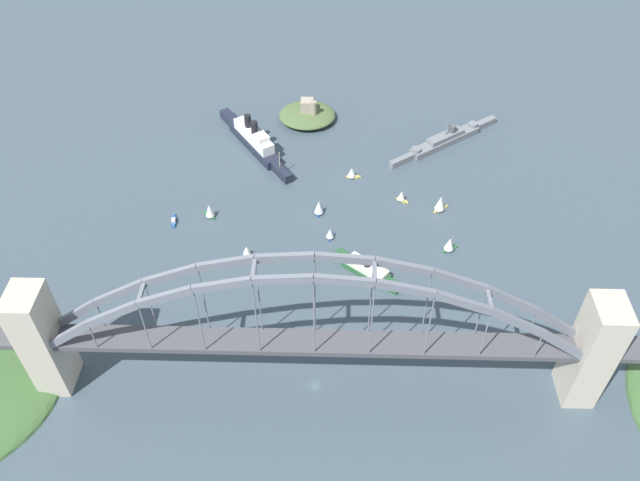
{
  "coord_description": "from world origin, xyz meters",
  "views": [
    {
      "loc": [
        5.83,
        -146.71,
        227.52
      ],
      "look_at": [
        0.0,
        78.7,
        8.0
      ],
      "focal_mm": 35.34,
      "sensor_mm": 36.0,
      "label": 1
    }
  ],
  "objects_px": {
    "small_boat_8": "(247,251)",
    "ocean_liner": "(254,140)",
    "harbor_ferry_steamer": "(366,269)",
    "small_boat_5": "(352,173)",
    "small_boat_3": "(319,207)",
    "small_boat_7": "(440,203)",
    "small_boat_1": "(330,233)",
    "naval_cruiser": "(446,140)",
    "small_boat_4": "(450,244)",
    "small_boat_2": "(210,211)",
    "fort_island_mid_harbor": "(307,114)",
    "small_boat_6": "(174,221)",
    "small_boat_0": "(401,196)",
    "harbor_arch_bridge": "(315,341)",
    "channel_marker_buoy": "(364,343)"
  },
  "relations": [
    {
      "from": "small_boat_8",
      "to": "ocean_liner",
      "type": "bearing_deg",
      "value": 93.46
    },
    {
      "from": "ocean_liner",
      "to": "harbor_ferry_steamer",
      "type": "height_order",
      "value": "ocean_liner"
    },
    {
      "from": "small_boat_5",
      "to": "small_boat_8",
      "type": "height_order",
      "value": "small_boat_5"
    },
    {
      "from": "small_boat_3",
      "to": "small_boat_7",
      "type": "xyz_separation_m",
      "value": [
        65.52,
        4.34,
        0.48
      ]
    },
    {
      "from": "harbor_ferry_steamer",
      "to": "small_boat_1",
      "type": "relative_size",
      "value": 4.66
    },
    {
      "from": "naval_cruiser",
      "to": "small_boat_1",
      "type": "height_order",
      "value": "naval_cruiser"
    },
    {
      "from": "harbor_ferry_steamer",
      "to": "small_boat_4",
      "type": "relative_size",
      "value": 3.62
    },
    {
      "from": "ocean_liner",
      "to": "small_boat_1",
      "type": "xyz_separation_m",
      "value": [
        47.31,
        -78.6,
        -2.16
      ]
    },
    {
      "from": "naval_cruiser",
      "to": "small_boat_8",
      "type": "height_order",
      "value": "naval_cruiser"
    },
    {
      "from": "small_boat_2",
      "to": "small_boat_8",
      "type": "xyz_separation_m",
      "value": [
        22.97,
        -28.26,
        -1.32
      ]
    },
    {
      "from": "small_boat_3",
      "to": "small_boat_5",
      "type": "bearing_deg",
      "value": 60.38
    },
    {
      "from": "harbor_ferry_steamer",
      "to": "fort_island_mid_harbor",
      "type": "xyz_separation_m",
      "value": [
        -34.37,
        133.94,
        1.5
      ]
    },
    {
      "from": "fort_island_mid_harbor",
      "to": "small_boat_6",
      "type": "xyz_separation_m",
      "value": [
        -67.44,
        -99.8,
        -3.04
      ]
    },
    {
      "from": "small_boat_6",
      "to": "small_boat_0",
      "type": "bearing_deg",
      "value": 9.64
    },
    {
      "from": "harbor_ferry_steamer",
      "to": "small_boat_2",
      "type": "height_order",
      "value": "small_boat_2"
    },
    {
      "from": "small_boat_2",
      "to": "harbor_arch_bridge",
      "type": "bearing_deg",
      "value": -60.05
    },
    {
      "from": "harbor_arch_bridge",
      "to": "small_boat_4",
      "type": "xyz_separation_m",
      "value": [
        65.54,
        81.37,
        -25.6
      ]
    },
    {
      "from": "small_boat_0",
      "to": "fort_island_mid_harbor",
      "type": "bearing_deg",
      "value": 124.94
    },
    {
      "from": "harbor_ferry_steamer",
      "to": "small_boat_6",
      "type": "relative_size",
      "value": 3.38
    },
    {
      "from": "naval_cruiser",
      "to": "harbor_ferry_steamer",
      "type": "relative_size",
      "value": 2.02
    },
    {
      "from": "small_boat_3",
      "to": "small_boat_0",
      "type": "bearing_deg",
      "value": 14.78
    },
    {
      "from": "ocean_liner",
      "to": "small_boat_6",
      "type": "distance_m",
      "value": 77.76
    },
    {
      "from": "harbor_ferry_steamer",
      "to": "naval_cruiser",
      "type": "bearing_deg",
      "value": 64.85
    },
    {
      "from": "ocean_liner",
      "to": "small_boat_8",
      "type": "xyz_separation_m",
      "value": [
        5.58,
        -92.15,
        -2.37
      ]
    },
    {
      "from": "small_boat_1",
      "to": "small_boat_6",
      "type": "relative_size",
      "value": 0.73
    },
    {
      "from": "small_boat_7",
      "to": "ocean_liner",
      "type": "bearing_deg",
      "value": 152.55
    },
    {
      "from": "small_boat_1",
      "to": "small_boat_7",
      "type": "xyz_separation_m",
      "value": [
        59.25,
        23.26,
        1.7
      ]
    },
    {
      "from": "harbor_arch_bridge",
      "to": "channel_marker_buoy",
      "type": "distance_m",
      "value": 41.7
    },
    {
      "from": "small_boat_1",
      "to": "channel_marker_buoy",
      "type": "distance_m",
      "value": 69.72
    },
    {
      "from": "small_boat_6",
      "to": "naval_cruiser",
      "type": "bearing_deg",
      "value": 26.24
    },
    {
      "from": "small_boat_3",
      "to": "small_boat_7",
      "type": "distance_m",
      "value": 65.66
    },
    {
      "from": "small_boat_5",
      "to": "small_boat_8",
      "type": "relative_size",
      "value": 1.23
    },
    {
      "from": "fort_island_mid_harbor",
      "to": "small_boat_5",
      "type": "bearing_deg",
      "value": -64.63
    },
    {
      "from": "harbor_arch_bridge",
      "to": "naval_cruiser",
      "type": "bearing_deg",
      "value": 66.86
    },
    {
      "from": "small_boat_7",
      "to": "small_boat_3",
      "type": "bearing_deg",
      "value": -176.21
    },
    {
      "from": "harbor_arch_bridge",
      "to": "small_boat_4",
      "type": "height_order",
      "value": "harbor_arch_bridge"
    },
    {
      "from": "harbor_ferry_steamer",
      "to": "small_boat_3",
      "type": "xyz_separation_m",
      "value": [
        -24.43,
        43.03,
        2.2
      ]
    },
    {
      "from": "small_boat_1",
      "to": "small_boat_5",
      "type": "distance_m",
      "value": 52.08
    },
    {
      "from": "ocean_liner",
      "to": "small_boat_4",
      "type": "height_order",
      "value": "ocean_liner"
    },
    {
      "from": "small_boat_0",
      "to": "small_boat_2",
      "type": "relative_size",
      "value": 0.76
    },
    {
      "from": "ocean_liner",
      "to": "small_boat_4",
      "type": "distance_m",
      "value": 138.15
    },
    {
      "from": "small_boat_4",
      "to": "small_boat_8",
      "type": "xyz_separation_m",
      "value": [
        -102.33,
        -5.9,
        -1.35
      ]
    },
    {
      "from": "small_boat_2",
      "to": "small_boat_4",
      "type": "relative_size",
      "value": 1.01
    },
    {
      "from": "harbor_arch_bridge",
      "to": "harbor_ferry_steamer",
      "type": "xyz_separation_m",
      "value": [
        23.1,
        64.9,
        -27.72
      ]
    },
    {
      "from": "fort_island_mid_harbor",
      "to": "harbor_arch_bridge",
      "type": "bearing_deg",
      "value": -86.75
    },
    {
      "from": "fort_island_mid_harbor",
      "to": "small_boat_6",
      "type": "relative_size",
      "value": 3.49
    },
    {
      "from": "small_boat_0",
      "to": "channel_marker_buoy",
      "type": "bearing_deg",
      "value": -103.0
    },
    {
      "from": "small_boat_3",
      "to": "small_boat_7",
      "type": "relative_size",
      "value": 0.9
    },
    {
      "from": "naval_cruiser",
      "to": "fort_island_mid_harbor",
      "type": "bearing_deg",
      "value": 164.26
    },
    {
      "from": "small_boat_1",
      "to": "small_boat_7",
      "type": "height_order",
      "value": "small_boat_7"
    }
  ]
}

